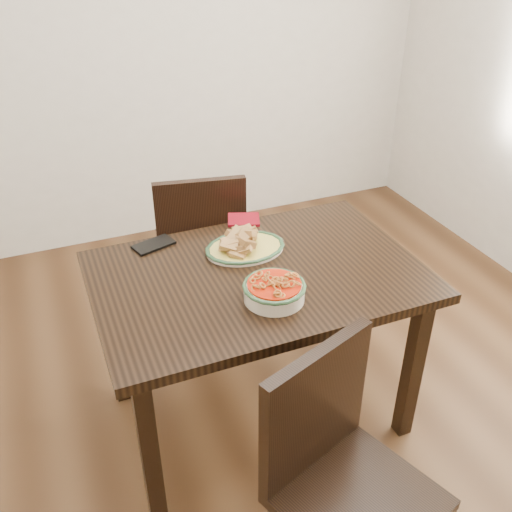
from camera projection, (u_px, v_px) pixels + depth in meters
name	position (u px, v px, depth m)	size (l,w,h in m)	color
floor	(278.00, 393.00, 2.65)	(3.50, 3.50, 0.00)	#3A2312
wall_back	(160.00, 31.00, 3.34)	(3.50, 0.10, 2.60)	beige
dining_table	(258.00, 293.00, 2.20)	(1.23, 0.82, 0.75)	black
chair_far	(200.00, 244.00, 2.82)	(0.49, 0.49, 0.89)	black
chair_near	(339.00, 468.00, 1.70)	(0.54, 0.54, 0.89)	black
fish_plate	(245.00, 241.00, 2.26)	(0.32, 0.25, 0.11)	beige
noodle_bowl	(274.00, 289.00, 1.98)	(0.22, 0.22, 0.08)	beige
smartphone	(154.00, 245.00, 2.32)	(0.16, 0.09, 0.01)	black
napkin	(244.00, 220.00, 2.50)	(0.14, 0.11, 0.01)	maroon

